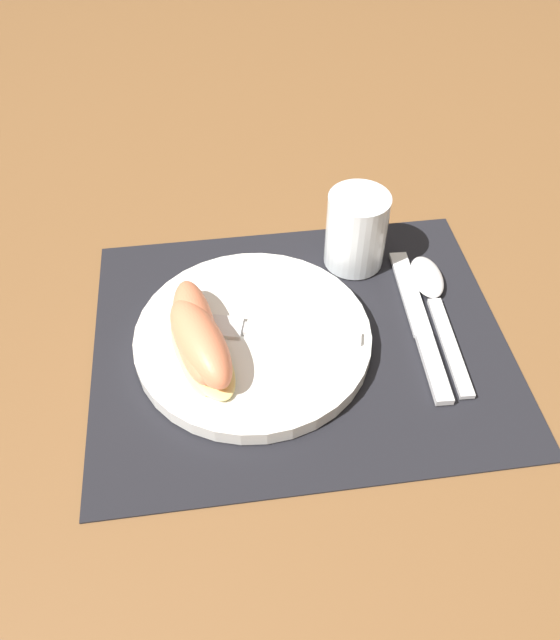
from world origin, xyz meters
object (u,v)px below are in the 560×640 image
(knife, at_px, (420,325))
(fork, at_px, (250,329))
(plate, at_px, (253,338))
(citrus_wedge_0, at_px, (195,332))
(spoon, at_px, (433,294))
(juice_glass, at_px, (356,234))
(citrus_wedge_1, at_px, (201,344))

(knife, height_order, fork, fork)
(knife, bearing_deg, fork, 178.91)
(plate, xyz_separation_m, citrus_wedge_0, (-0.05, -0.01, 0.02))
(spoon, bearing_deg, citrus_wedge_0, -170.00)
(plate, height_order, juice_glass, juice_glass)
(citrus_wedge_0, bearing_deg, knife, 1.30)
(juice_glass, height_order, citrus_wedge_1, juice_glass)
(citrus_wedge_0, bearing_deg, spoon, 10.00)
(juice_glass, distance_m, spoon, 0.10)
(spoon, bearing_deg, knife, -122.45)
(knife, xyz_separation_m, citrus_wedge_0, (-0.22, -0.01, 0.03))
(fork, bearing_deg, citrus_wedge_0, -170.81)
(juice_glass, height_order, citrus_wedge_0, juice_glass)
(spoon, bearing_deg, juice_glass, 135.93)
(citrus_wedge_0, bearing_deg, juice_glass, 32.24)
(plate, height_order, knife, plate)
(plate, xyz_separation_m, fork, (-0.00, 0.00, 0.01))
(plate, height_order, fork, fork)
(knife, distance_m, citrus_wedge_0, 0.23)
(knife, relative_size, citrus_wedge_1, 1.63)
(plate, bearing_deg, fork, 133.40)
(plate, distance_m, fork, 0.01)
(plate, bearing_deg, knife, -0.20)
(fork, bearing_deg, spoon, 10.21)
(spoon, distance_m, citrus_wedge_0, 0.25)
(knife, relative_size, citrus_wedge_0, 1.49)
(fork, height_order, citrus_wedge_0, citrus_wedge_0)
(citrus_wedge_0, bearing_deg, citrus_wedge_1, -76.85)
(juice_glass, xyz_separation_m, fork, (-0.13, -0.10, -0.02))
(spoon, relative_size, citrus_wedge_1, 1.51)
(juice_glass, bearing_deg, knife, -66.75)
(knife, xyz_separation_m, fork, (-0.17, 0.00, 0.02))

